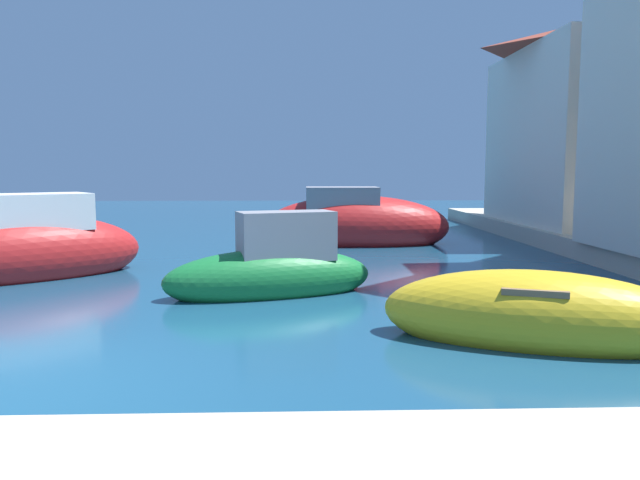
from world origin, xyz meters
name	(u,v)px	position (x,y,z in m)	size (l,w,h in m)	color
quay_promenade	(421,370)	(4.32, -0.37, 0.25)	(44.00, 32.00, 0.50)	#BCB29E
moored_boat_0	(19,251)	(-2.69, 6.63, 0.56)	(5.28, 4.54, 2.13)	#B21E1E
moored_boat_1	(356,225)	(4.82, 12.33, 0.59)	(5.66, 2.16, 2.16)	#B21E1E
moored_boat_4	(533,317)	(6.14, 1.46, 0.34)	(4.15, 2.64, 1.22)	gold
moored_boat_6	(273,270)	(2.64, 4.70, 0.44)	(3.99, 2.27, 1.73)	#197233
waterfront_building_annex	(603,120)	(13.00, 13.74, 3.85)	(5.83, 7.57, 6.60)	silver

